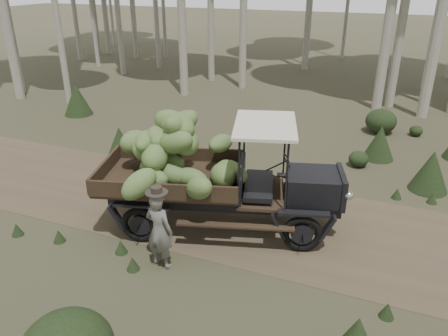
{
  "coord_description": "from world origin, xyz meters",
  "views": [
    {
      "loc": [
        3.7,
        -8.75,
        5.47
      ],
      "look_at": [
        0.39,
        -0.54,
        1.46
      ],
      "focal_mm": 35.0,
      "sensor_mm": 36.0,
      "label": 1
    }
  ],
  "objects": [
    {
      "name": "banana_truck",
      "position": [
        -0.25,
        -0.79,
        1.63
      ],
      "size": [
        5.78,
        3.56,
        2.83
      ],
      "rotation": [
        0.0,
        0.0,
        0.28
      ],
      "color": "black",
      "rests_on": "ground"
    },
    {
      "name": "dirt_track",
      "position": [
        0.0,
        0.0,
        0.0
      ],
      "size": [
        70.0,
        4.0,
        0.01
      ],
      "primitive_type": "cube",
      "color": "brown",
      "rests_on": "ground"
    },
    {
      "name": "farmer",
      "position": [
        -0.21,
        -2.46,
        0.84
      ],
      "size": [
        0.64,
        0.49,
        1.78
      ],
      "rotation": [
        0.0,
        0.0,
        3.02
      ],
      "color": "#63625B",
      "rests_on": "ground"
    },
    {
      "name": "undergrowth",
      "position": [
        4.91,
        -0.75,
        0.55
      ],
      "size": [
        22.68,
        19.61,
        1.4
      ],
      "color": "#233319",
      "rests_on": "ground"
    },
    {
      "name": "ground",
      "position": [
        0.0,
        0.0,
        0.0
      ],
      "size": [
        120.0,
        120.0,
        0.0
      ],
      "primitive_type": "plane",
      "color": "#473D2B",
      "rests_on": "ground"
    }
  ]
}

